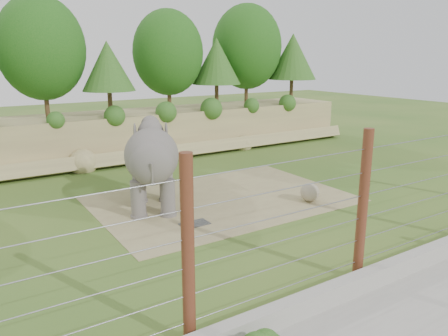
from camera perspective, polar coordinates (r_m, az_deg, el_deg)
ground at (r=15.36m, az=4.07°, el=-7.37°), size 90.00×90.00×0.00m
back_embankment at (r=25.81m, az=-11.98°, el=10.29°), size 30.00×5.52×8.77m
dirt_patch at (r=17.94m, az=-0.38°, el=-4.03°), size 10.00×7.00×0.02m
drain_grate at (r=15.32m, az=-3.86°, el=-7.28°), size 1.00×0.60×0.03m
elephant at (r=16.57m, az=-9.39°, el=0.03°), size 3.18×4.38×3.26m
stone_ball at (r=17.83m, az=11.14°, el=-3.13°), size 0.76×0.76×0.76m
retaining_wall at (r=12.01m, az=18.88°, el=-13.37°), size 26.00×0.35×0.50m
walkway at (r=11.20m, az=27.13°, el=-17.85°), size 26.00×4.00×0.01m
barrier_fence at (r=11.62m, az=17.66°, el=-4.83°), size 20.26×0.26×4.00m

